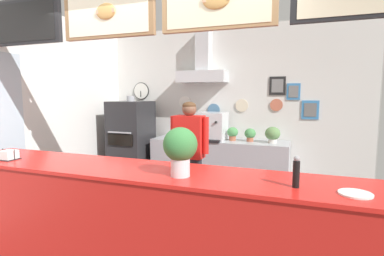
{
  "coord_description": "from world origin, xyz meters",
  "views": [
    {
      "loc": [
        1.24,
        -2.51,
        1.68
      ],
      "look_at": [
        -0.01,
        0.89,
        1.27
      ],
      "focal_mm": 28.17,
      "sensor_mm": 36.0,
      "label": 1
    }
  ],
  "objects_px": {
    "basil_vase": "(180,149)",
    "condiment_plate": "(355,194)",
    "pepper_grinder": "(296,172)",
    "napkin_holder": "(9,155)",
    "potted_thyme": "(182,130)",
    "potted_basil": "(233,133)",
    "pizza_oven": "(132,144)",
    "shop_worker": "(189,156)",
    "espresso_machine": "(212,126)",
    "potted_rosemary": "(250,134)",
    "potted_oregano": "(273,134)"
  },
  "relations": [
    {
      "from": "basil_vase",
      "to": "condiment_plate",
      "type": "relative_size",
      "value": 1.86
    },
    {
      "from": "potted_oregano",
      "to": "potted_rosemary",
      "type": "bearing_deg",
      "value": 175.27
    },
    {
      "from": "pepper_grinder",
      "to": "basil_vase",
      "type": "distance_m",
      "value": 0.87
    },
    {
      "from": "shop_worker",
      "to": "pepper_grinder",
      "type": "xyz_separation_m",
      "value": [
        1.37,
        -1.53,
        0.29
      ]
    },
    {
      "from": "potted_rosemary",
      "to": "potted_thyme",
      "type": "height_order",
      "value": "potted_thyme"
    },
    {
      "from": "pizza_oven",
      "to": "napkin_holder",
      "type": "xyz_separation_m",
      "value": [
        0.21,
        -2.6,
        0.3
      ]
    },
    {
      "from": "potted_basil",
      "to": "pepper_grinder",
      "type": "xyz_separation_m",
      "value": [
        1.06,
        -2.76,
        0.12
      ]
    },
    {
      "from": "potted_rosemary",
      "to": "napkin_holder",
      "type": "xyz_separation_m",
      "value": [
        -1.91,
        -2.82,
        0.06
      ]
    },
    {
      "from": "condiment_plate",
      "to": "napkin_holder",
      "type": "xyz_separation_m",
      "value": [
        -3.04,
        -0.02,
        0.04
      ]
    },
    {
      "from": "basil_vase",
      "to": "napkin_holder",
      "type": "xyz_separation_m",
      "value": [
        -1.82,
        -0.03,
        -0.18
      ]
    },
    {
      "from": "shop_worker",
      "to": "potted_oregano",
      "type": "xyz_separation_m",
      "value": [
        0.96,
        1.21,
        0.19
      ]
    },
    {
      "from": "potted_basil",
      "to": "basil_vase",
      "type": "xyz_separation_m",
      "value": [
        0.2,
        -2.77,
        0.22
      ]
    },
    {
      "from": "potted_oregano",
      "to": "pizza_oven",
      "type": "bearing_deg",
      "value": -175.75
    },
    {
      "from": "pepper_grinder",
      "to": "basil_vase",
      "type": "bearing_deg",
      "value": -179.26
    },
    {
      "from": "potted_basil",
      "to": "espresso_machine",
      "type": "bearing_deg",
      "value": -173.96
    },
    {
      "from": "pepper_grinder",
      "to": "shop_worker",
      "type": "bearing_deg",
      "value": 131.87
    },
    {
      "from": "pepper_grinder",
      "to": "napkin_holder",
      "type": "bearing_deg",
      "value": -179.07
    },
    {
      "from": "espresso_machine",
      "to": "potted_thyme",
      "type": "bearing_deg",
      "value": 176.76
    },
    {
      "from": "potted_basil",
      "to": "basil_vase",
      "type": "bearing_deg",
      "value": -85.84
    },
    {
      "from": "espresso_machine",
      "to": "condiment_plate",
      "type": "relative_size",
      "value": 2.63
    },
    {
      "from": "napkin_holder",
      "to": "pizza_oven",
      "type": "bearing_deg",
      "value": 94.65
    },
    {
      "from": "potted_basil",
      "to": "shop_worker",
      "type": "bearing_deg",
      "value": -104.01
    },
    {
      "from": "potted_rosemary",
      "to": "potted_thyme",
      "type": "distance_m",
      "value": 1.21
    },
    {
      "from": "pepper_grinder",
      "to": "pizza_oven",
      "type": "bearing_deg",
      "value": 138.48
    },
    {
      "from": "espresso_machine",
      "to": "napkin_holder",
      "type": "height_order",
      "value": "espresso_machine"
    },
    {
      "from": "pepper_grinder",
      "to": "napkin_holder",
      "type": "distance_m",
      "value": 2.68
    },
    {
      "from": "espresso_machine",
      "to": "condiment_plate",
      "type": "xyz_separation_m",
      "value": [
        1.78,
        -2.75,
        -0.09
      ]
    },
    {
      "from": "pizza_oven",
      "to": "potted_oregano",
      "type": "xyz_separation_m",
      "value": [
        2.48,
        0.18,
        0.27
      ]
    },
    {
      "from": "pizza_oven",
      "to": "potted_rosemary",
      "type": "relative_size",
      "value": 7.65
    },
    {
      "from": "potted_thyme",
      "to": "potted_basil",
      "type": "bearing_deg",
      "value": 0.29
    },
    {
      "from": "pizza_oven",
      "to": "espresso_machine",
      "type": "distance_m",
      "value": 1.53
    },
    {
      "from": "pizza_oven",
      "to": "condiment_plate",
      "type": "xyz_separation_m",
      "value": [
        3.26,
        -2.59,
        0.27
      ]
    },
    {
      "from": "basil_vase",
      "to": "shop_worker",
      "type": "bearing_deg",
      "value": 108.3
    },
    {
      "from": "potted_thyme",
      "to": "basil_vase",
      "type": "distance_m",
      "value": 3.0
    },
    {
      "from": "espresso_machine",
      "to": "basil_vase",
      "type": "height_order",
      "value": "basil_vase"
    },
    {
      "from": "pizza_oven",
      "to": "napkin_holder",
      "type": "distance_m",
      "value": 2.63
    },
    {
      "from": "potted_oregano",
      "to": "napkin_holder",
      "type": "xyz_separation_m",
      "value": [
        -2.27,
        -2.79,
        0.03
      ]
    },
    {
      "from": "potted_basil",
      "to": "pepper_grinder",
      "type": "height_order",
      "value": "pepper_grinder"
    },
    {
      "from": "potted_oregano",
      "to": "espresso_machine",
      "type": "bearing_deg",
      "value": -179.02
    },
    {
      "from": "potted_oregano",
      "to": "potted_thyme",
      "type": "distance_m",
      "value": 1.57
    },
    {
      "from": "espresso_machine",
      "to": "pepper_grinder",
      "type": "xyz_separation_m",
      "value": [
        1.41,
        -2.73,
        0.01
      ]
    },
    {
      "from": "potted_oregano",
      "to": "shop_worker",
      "type": "bearing_deg",
      "value": -128.33
    },
    {
      "from": "shop_worker",
      "to": "potted_rosemary",
      "type": "relative_size",
      "value": 7.34
    },
    {
      "from": "potted_rosemary",
      "to": "condiment_plate",
      "type": "xyz_separation_m",
      "value": [
        1.14,
        -2.8,
        0.02
      ]
    },
    {
      "from": "shop_worker",
      "to": "basil_vase",
      "type": "height_order",
      "value": "shop_worker"
    },
    {
      "from": "shop_worker",
      "to": "espresso_machine",
      "type": "distance_m",
      "value": 1.23
    },
    {
      "from": "pepper_grinder",
      "to": "potted_oregano",
      "type": "bearing_deg",
      "value": 98.54
    },
    {
      "from": "pepper_grinder",
      "to": "napkin_holder",
      "type": "relative_size",
      "value": 1.39
    },
    {
      "from": "shop_worker",
      "to": "potted_rosemary",
      "type": "bearing_deg",
      "value": -114.24
    },
    {
      "from": "potted_oregano",
      "to": "potted_rosemary",
      "type": "height_order",
      "value": "potted_oregano"
    }
  ]
}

